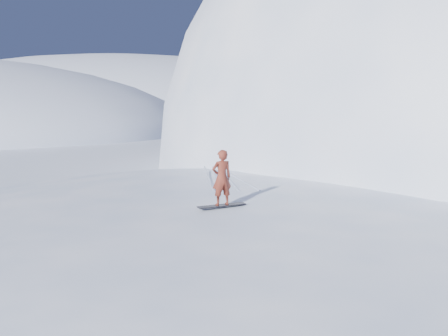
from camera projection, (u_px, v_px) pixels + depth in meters
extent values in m
plane|color=white|center=(239.00, 276.00, 14.61)|extent=(400.00, 400.00, 0.00)
ellipsoid|color=white|center=(267.00, 247.00, 17.49)|extent=(36.00, 28.00, 4.80)
ellipsoid|color=white|center=(379.00, 176.00, 33.59)|extent=(28.00, 24.00, 18.00)
ellipsoid|color=white|center=(115.00, 119.00, 125.83)|extent=(140.00, 90.00, 36.00)
ellipsoid|color=white|center=(102.00, 299.00, 12.93)|extent=(6.00, 5.40, 0.80)
ellipsoid|color=white|center=(428.00, 328.00, 11.29)|extent=(5.00, 4.50, 0.70)
ellipsoid|color=white|center=(202.00, 224.00, 20.66)|extent=(7.00, 6.30, 1.00)
ellipsoid|color=white|center=(412.00, 242.00, 18.04)|extent=(4.00, 3.60, 0.60)
cube|color=black|center=(222.00, 205.00, 14.32)|extent=(1.60, 1.02, 0.03)
imported|color=maroon|center=(222.00, 178.00, 14.18)|extent=(0.79, 0.69, 1.83)
cube|color=silver|center=(208.00, 176.00, 19.63)|extent=(1.12, 5.92, 0.04)
cube|color=silver|center=(216.00, 176.00, 19.60)|extent=(0.93, 5.95, 0.04)
cube|color=silver|center=(227.00, 177.00, 19.57)|extent=(1.34, 5.87, 0.04)
cube|color=silver|center=(236.00, 177.00, 19.54)|extent=(2.13, 5.65, 0.04)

